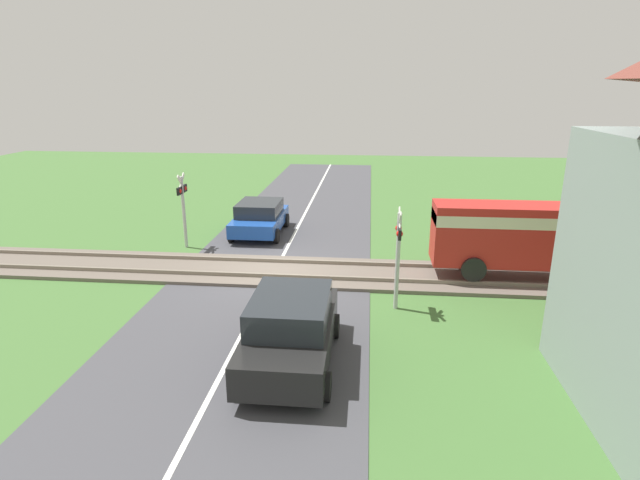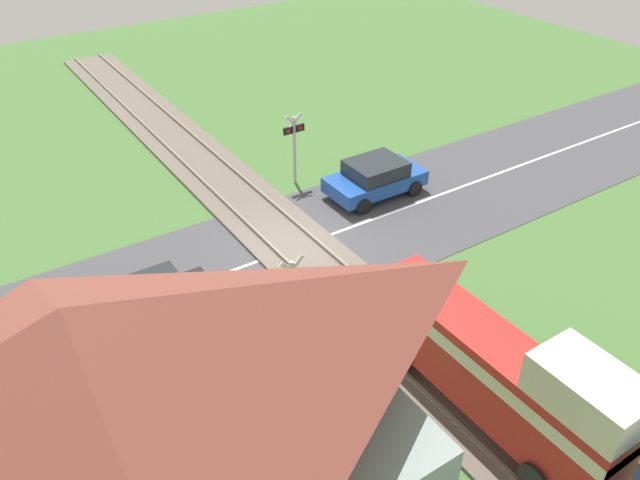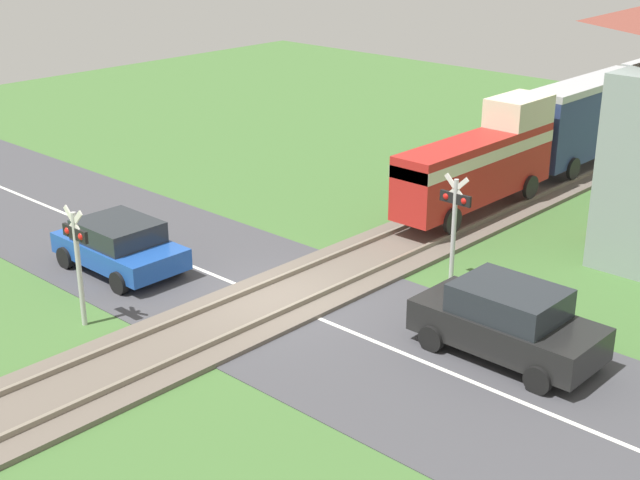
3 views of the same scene
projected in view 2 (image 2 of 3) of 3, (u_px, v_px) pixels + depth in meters
name	position (u px, v px, depth m)	size (l,w,h in m)	color
ground_plane	(295.00, 248.00, 20.90)	(60.00, 60.00, 0.00)	#426B33
road_surface	(295.00, 248.00, 20.90)	(48.00, 6.40, 0.02)	#424247
track_bed	(295.00, 247.00, 20.86)	(2.80, 48.00, 0.24)	#665B51
car_near_crossing	(375.00, 177.00, 23.52)	(3.74, 2.02, 1.40)	#1E4CA8
car_far_side	(146.00, 312.00, 16.89)	(4.03, 1.99, 1.64)	black
crossing_signal_west_approach	(294.00, 139.00, 23.68)	(0.90, 0.18, 2.88)	#B7B7B7
crossing_signal_east_approach	(293.00, 290.00, 16.05)	(0.90, 0.18, 2.88)	#B7B7B7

